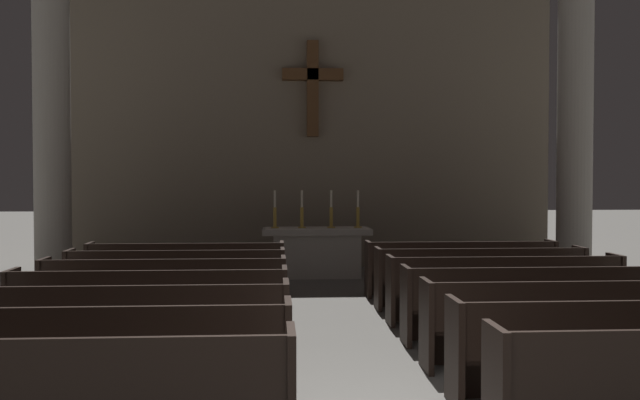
{
  "coord_description": "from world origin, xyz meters",
  "views": [
    {
      "loc": [
        -0.84,
        -4.91,
        1.99
      ],
      "look_at": [
        0.0,
        8.25,
        1.61
      ],
      "focal_mm": 39.34,
      "sensor_mm": 36.0,
      "label": 1
    }
  ],
  "objects_px": {
    "pew_left_row_6": "(177,280)",
    "altar": "(317,251)",
    "pew_left_row_5": "(165,293)",
    "pew_right_row_7": "(461,268)",
    "pew_left_row_4": "(149,308)",
    "pew_right_row_2": "(631,349)",
    "column_left_second": "(52,129)",
    "pew_left_row_1": "(59,400)",
    "column_right_second": "(575,131)",
    "pew_right_row_6": "(480,278)",
    "candlestick_inner_left": "(302,216)",
    "pew_right_row_5": "(504,289)",
    "candlestick_inner_right": "(331,216)",
    "pew_left_row_7": "(186,270)",
    "pew_right_row_3": "(576,323)",
    "candlestick_outer_right": "(358,215)",
    "pew_left_row_3": "(129,329)",
    "candlestick_outer_left": "(275,216)",
    "pew_right_row_4": "(535,304)",
    "pew_left_row_2": "(101,358)"
  },
  "relations": [
    {
      "from": "pew_left_row_3",
      "to": "pew_left_row_4",
      "type": "relative_size",
      "value": 1.0
    },
    {
      "from": "altar",
      "to": "pew_left_row_4",
      "type": "bearing_deg",
      "value": -111.39
    },
    {
      "from": "pew_right_row_2",
      "to": "column_right_second",
      "type": "height_order",
      "value": "column_right_second"
    },
    {
      "from": "pew_left_row_6",
      "to": "altar",
      "type": "bearing_deg",
      "value": 57.41
    },
    {
      "from": "column_left_second",
      "to": "pew_left_row_3",
      "type": "bearing_deg",
      "value": -66.59
    },
    {
      "from": "pew_left_row_4",
      "to": "pew_right_row_3",
      "type": "height_order",
      "value": "same"
    },
    {
      "from": "pew_left_row_7",
      "to": "candlestick_inner_left",
      "type": "height_order",
      "value": "candlestick_inner_left"
    },
    {
      "from": "pew_left_row_4",
      "to": "column_right_second",
      "type": "height_order",
      "value": "column_right_second"
    },
    {
      "from": "pew_left_row_5",
      "to": "column_left_second",
      "type": "relative_size",
      "value": 0.54
    },
    {
      "from": "altar",
      "to": "candlestick_outer_left",
      "type": "distance_m",
      "value": 1.12
    },
    {
      "from": "pew_right_row_4",
      "to": "candlestick_inner_left",
      "type": "xyz_separation_m",
      "value": [
        -2.63,
        5.94,
        0.78
      ]
    },
    {
      "from": "pew_left_row_4",
      "to": "candlestick_inner_right",
      "type": "relative_size",
      "value": 4.23
    },
    {
      "from": "pew_left_row_1",
      "to": "pew_right_row_7",
      "type": "relative_size",
      "value": 1.0
    },
    {
      "from": "pew_right_row_3",
      "to": "column_right_second",
      "type": "height_order",
      "value": "column_right_second"
    },
    {
      "from": "pew_right_row_7",
      "to": "pew_left_row_7",
      "type": "bearing_deg",
      "value": 180.0
    },
    {
      "from": "candlestick_inner_left",
      "to": "pew_left_row_2",
      "type": "bearing_deg",
      "value": -103.81
    },
    {
      "from": "pew_left_row_6",
      "to": "pew_right_row_6",
      "type": "xyz_separation_m",
      "value": [
        4.65,
        0.0,
        0.0
      ]
    },
    {
      "from": "pew_right_row_6",
      "to": "pew_left_row_1",
      "type": "bearing_deg",
      "value": -128.97
    },
    {
      "from": "pew_left_row_1",
      "to": "pew_left_row_6",
      "type": "bearing_deg",
      "value": 90.0
    },
    {
      "from": "pew_left_row_1",
      "to": "pew_right_row_5",
      "type": "height_order",
      "value": "same"
    },
    {
      "from": "altar",
      "to": "pew_left_row_1",
      "type": "bearing_deg",
      "value": -103.91
    },
    {
      "from": "pew_right_row_6",
      "to": "candlestick_outer_right",
      "type": "height_order",
      "value": "candlestick_outer_right"
    },
    {
      "from": "pew_left_row_1",
      "to": "pew_right_row_3",
      "type": "relative_size",
      "value": 1.0
    },
    {
      "from": "pew_right_row_4",
      "to": "candlestick_inner_right",
      "type": "height_order",
      "value": "candlestick_inner_right"
    },
    {
      "from": "pew_left_row_7",
      "to": "pew_left_row_5",
      "type": "bearing_deg",
      "value": -90.0
    },
    {
      "from": "pew_right_row_5",
      "to": "pew_right_row_7",
      "type": "bearing_deg",
      "value": 90.0
    },
    {
      "from": "pew_left_row_1",
      "to": "pew_right_row_3",
      "type": "distance_m",
      "value": 5.19
    },
    {
      "from": "candlestick_outer_right",
      "to": "pew_right_row_5",
      "type": "bearing_deg",
      "value": -72.87
    },
    {
      "from": "pew_right_row_7",
      "to": "pew_right_row_2",
      "type": "bearing_deg",
      "value": -90.0
    },
    {
      "from": "pew_left_row_4",
      "to": "altar",
      "type": "bearing_deg",
      "value": 68.61
    },
    {
      "from": "pew_left_row_6",
      "to": "column_right_second",
      "type": "distance_m",
      "value": 8.11
    },
    {
      "from": "pew_right_row_2",
      "to": "column_left_second",
      "type": "distance_m",
      "value": 10.54
    },
    {
      "from": "pew_left_row_5",
      "to": "pew_right_row_7",
      "type": "xyz_separation_m",
      "value": [
        4.65,
        2.3,
        0.0
      ]
    },
    {
      "from": "pew_left_row_3",
      "to": "pew_left_row_5",
      "type": "height_order",
      "value": "same"
    },
    {
      "from": "column_left_second",
      "to": "pew_left_row_1",
      "type": "bearing_deg",
      "value": -72.57
    },
    {
      "from": "pew_right_row_7",
      "to": "candlestick_outer_left",
      "type": "relative_size",
      "value": 4.23
    },
    {
      "from": "column_left_second",
      "to": "pew_right_row_6",
      "type": "bearing_deg",
      "value": -19.81
    },
    {
      "from": "pew_left_row_4",
      "to": "pew_right_row_5",
      "type": "height_order",
      "value": "same"
    },
    {
      "from": "pew_left_row_3",
      "to": "pew_right_row_3",
      "type": "bearing_deg",
      "value": 0.0
    },
    {
      "from": "pew_left_row_7",
      "to": "pew_right_row_3",
      "type": "relative_size",
      "value": 1.0
    },
    {
      "from": "pew_left_row_4",
      "to": "altar",
      "type": "relative_size",
      "value": 1.48
    },
    {
      "from": "candlestick_outer_left",
      "to": "pew_right_row_4",
      "type": "bearing_deg",
      "value": -61.86
    },
    {
      "from": "pew_left_row_1",
      "to": "pew_right_row_4",
      "type": "xyz_separation_m",
      "value": [
        4.65,
        3.45,
        0.0
      ]
    },
    {
      "from": "pew_right_row_7",
      "to": "column_right_second",
      "type": "xyz_separation_m",
      "value": [
        2.63,
        1.47,
        2.45
      ]
    },
    {
      "from": "pew_left_row_5",
      "to": "pew_right_row_7",
      "type": "bearing_deg",
      "value": 26.31
    },
    {
      "from": "column_left_second",
      "to": "candlestick_inner_left",
      "type": "bearing_deg",
      "value": 12.32
    },
    {
      "from": "pew_left_row_1",
      "to": "pew_left_row_4",
      "type": "bearing_deg",
      "value": 90.0
    },
    {
      "from": "pew_left_row_1",
      "to": "pew_right_row_7",
      "type": "distance_m",
      "value": 8.32
    },
    {
      "from": "pew_right_row_6",
      "to": "candlestick_inner_left",
      "type": "bearing_deg",
      "value": 125.82
    },
    {
      "from": "column_left_second",
      "to": "altar",
      "type": "xyz_separation_m",
      "value": [
        4.95,
        1.02,
        -2.4
      ]
    }
  ]
}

